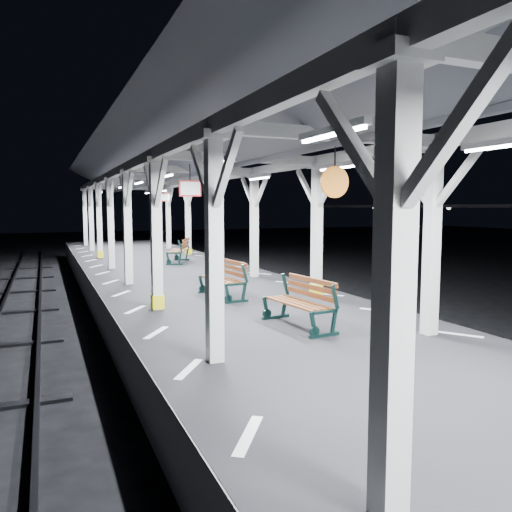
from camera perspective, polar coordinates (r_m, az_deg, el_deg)
ground at (r=10.29m, az=2.60°, el=-12.83°), size 120.00×120.00×0.00m
platform at (r=10.15m, az=2.61°, el=-10.15°), size 6.00×50.00×1.00m
hazard_stripes_left at (r=9.26m, az=-11.34°, el=-8.58°), size 1.00×48.00×0.01m
hazard_stripes_right at (r=11.28m, az=13.98°, el=-6.07°), size 1.00×48.00×0.01m
track_left at (r=9.38m, az=-27.19°, el=-14.82°), size 2.20×60.00×0.16m
track_right at (r=13.15m, az=22.90°, el=-8.82°), size 2.20×60.00×0.16m
canopy at (r=9.84m, az=2.77°, el=13.25°), size 5.40×49.00×4.65m
bench_near at (r=9.49m, az=5.34°, el=-5.13°), size 0.80×1.76×0.92m
bench_mid at (r=12.53m, az=-3.50°, el=-2.49°), size 0.78×1.75×0.92m
bench_far at (r=20.46m, az=-8.60°, el=0.71°), size 1.34×1.93×0.98m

